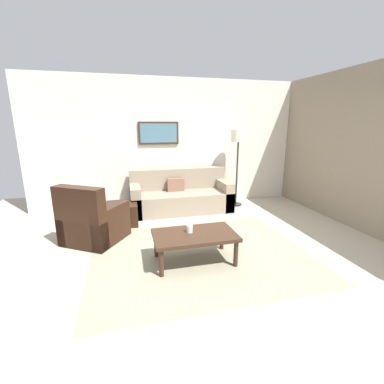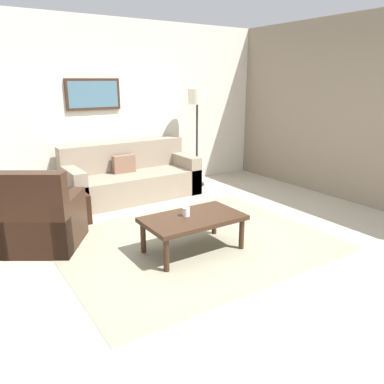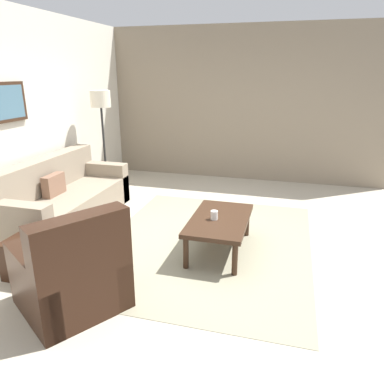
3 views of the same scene
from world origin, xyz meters
name	(u,v)px [view 1 (image 1 of 3)]	position (x,y,z in m)	size (l,w,h in m)	color
ground_plane	(200,254)	(0.00, 0.00, 0.00)	(8.00, 8.00, 0.00)	#B2A893
rear_partition	(169,144)	(0.00, 2.60, 1.40)	(6.00, 0.12, 2.80)	silver
stone_feature_panel	(383,152)	(3.00, 0.00, 1.40)	(0.12, 5.20, 2.80)	gray
area_rug	(200,254)	(0.00, 0.00, 0.00)	(3.06, 2.46, 0.01)	gray
couch_main	(180,196)	(0.14, 2.11, 0.30)	(2.12, 0.88, 0.88)	gray
armchair_leather	(92,224)	(-1.55, 0.81, 0.31)	(1.11, 1.11, 0.95)	black
ottoman	(122,214)	(-1.09, 1.51, 0.20)	(0.56, 0.56, 0.40)	black
coffee_table	(195,237)	(-0.14, -0.18, 0.36)	(1.10, 0.64, 0.41)	#382316
cup	(190,229)	(-0.19, -0.13, 0.46)	(0.08, 0.08, 0.10)	white
lamp_standing	(238,144)	(1.46, 2.11, 1.41)	(0.32, 0.32, 1.71)	black
framed_artwork	(159,133)	(-0.24, 2.51, 1.64)	(0.87, 0.04, 0.48)	#382316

